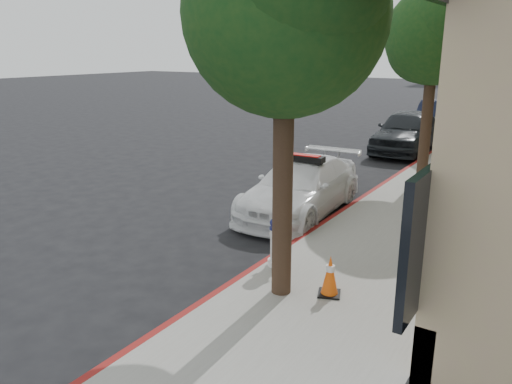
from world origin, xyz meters
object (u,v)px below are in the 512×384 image
at_px(fire_hydrant, 278,242).
at_px(traffic_cone, 330,275).
at_px(parked_car_mid, 407,131).
at_px(police_car, 301,187).
at_px(parked_car_far, 438,119).

distance_m(fire_hydrant, traffic_cone, 1.33).
height_order(fire_hydrant, traffic_cone, fire_hydrant).
bearing_deg(parked_car_mid, fire_hydrant, -86.46).
xyz_separation_m(police_car, traffic_cone, (2.47, -3.73, -0.17)).
bearing_deg(parked_car_mid, police_car, -92.35).
bearing_deg(parked_car_far, parked_car_mid, -98.03).
height_order(parked_car_mid, parked_car_far, parked_car_mid).
height_order(parked_car_mid, traffic_cone, parked_car_mid).
bearing_deg(traffic_cone, parked_car_mid, 101.49).
bearing_deg(traffic_cone, police_car, 123.54).
xyz_separation_m(police_car, fire_hydrant, (1.25, -3.23, -0.06)).
bearing_deg(fire_hydrant, police_car, 133.59).
bearing_deg(traffic_cone, fire_hydrant, 157.67).
xyz_separation_m(fire_hydrant, traffic_cone, (1.22, -0.50, -0.11)).
relative_size(parked_car_mid, parked_car_far, 0.99).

